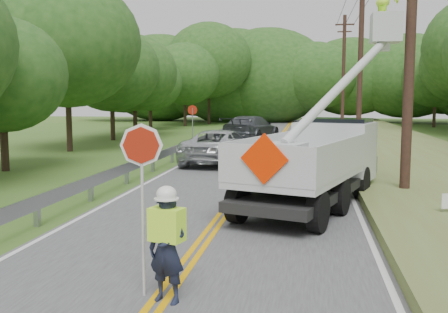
# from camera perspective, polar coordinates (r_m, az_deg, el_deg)

# --- Properties ---
(ground) EXTENTS (140.00, 140.00, 0.00)m
(ground) POSITION_cam_1_polar(r_m,az_deg,el_deg) (7.77, -7.55, -16.21)
(ground) COLOR #345922
(ground) RESTS_ON ground
(road) EXTENTS (7.20, 96.00, 0.03)m
(road) POSITION_cam_1_polar(r_m,az_deg,el_deg) (21.17, 3.54, -1.55)
(road) COLOR #444446
(road) RESTS_ON ground
(guardrail) EXTENTS (0.18, 48.00, 0.77)m
(guardrail) POSITION_cam_1_polar(r_m,az_deg,el_deg) (22.74, -6.33, 0.37)
(guardrail) COLOR gray
(guardrail) RESTS_ON ground
(utility_poles) EXTENTS (1.60, 43.30, 10.00)m
(utility_poles) POSITION_cam_1_polar(r_m,az_deg,el_deg) (24.14, 16.55, 11.71)
(utility_poles) COLOR black
(utility_poles) RESTS_ON ground
(tall_grass_verge) EXTENTS (7.00, 96.00, 0.30)m
(tall_grass_verge) POSITION_cam_1_polar(r_m,az_deg,el_deg) (21.62, 22.62, -1.50)
(tall_grass_verge) COLOR olive
(tall_grass_verge) RESTS_ON ground
(treeline_left) EXTENTS (11.10, 58.36, 11.31)m
(treeline_left) POSITION_cam_1_polar(r_m,az_deg,el_deg) (38.92, -9.57, 10.42)
(treeline_left) COLOR #332319
(treeline_left) RESTS_ON ground
(treeline_horizon) EXTENTS (56.71, 15.20, 11.83)m
(treeline_horizon) POSITION_cam_1_polar(r_m,az_deg,el_deg) (63.22, 7.52, 8.80)
(treeline_horizon) COLOR #1E4917
(treeline_horizon) RESTS_ON ground
(flagger) EXTENTS (1.07, 0.53, 2.61)m
(flagger) POSITION_cam_1_polar(r_m,az_deg,el_deg) (7.58, -6.46, -9.17)
(flagger) COLOR #191E33
(flagger) RESTS_ON road
(bucket_truck) EXTENTS (4.59, 7.07, 6.62)m
(bucket_truck) POSITION_cam_1_polar(r_m,az_deg,el_deg) (15.04, 11.31, 0.81)
(bucket_truck) COLOR black
(bucket_truck) RESTS_ON road
(suv_silver) EXTENTS (3.06, 5.77, 1.54)m
(suv_silver) POSITION_cam_1_polar(r_m,az_deg,el_deg) (23.21, -0.41, 1.13)
(suv_silver) COLOR silver
(suv_silver) RESTS_ON road
(suv_darkgrey) EXTENTS (3.86, 6.46, 1.75)m
(suv_darkgrey) POSITION_cam_1_polar(r_m,az_deg,el_deg) (34.89, 3.05, 3.12)
(suv_darkgrey) COLOR #3C4046
(suv_darkgrey) RESTS_ON road
(stop_sign_permanent) EXTENTS (0.53, 0.21, 2.59)m
(stop_sign_permanent) POSITION_cam_1_polar(r_m,az_deg,el_deg) (28.38, -3.53, 4.00)
(stop_sign_permanent) COLOR gray
(stop_sign_permanent) RESTS_ON ground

